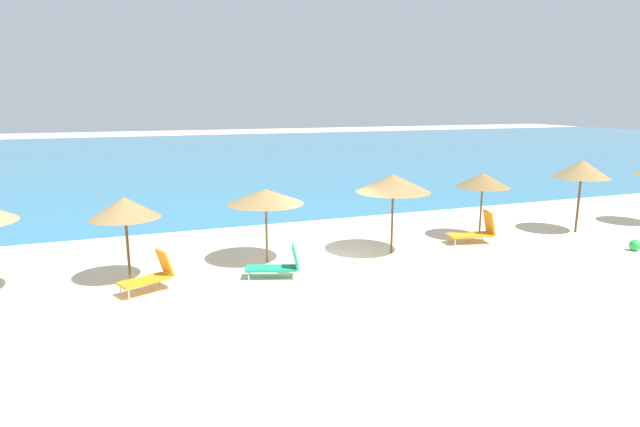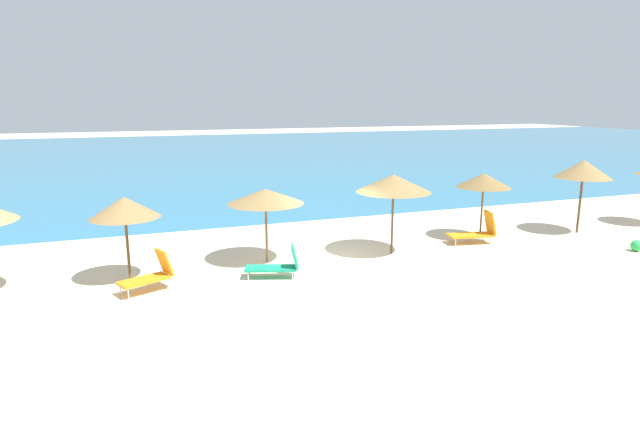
% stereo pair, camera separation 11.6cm
% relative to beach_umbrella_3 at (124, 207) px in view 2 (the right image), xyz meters
% --- Properties ---
extents(ground_plane, '(160.00, 160.00, 0.00)m').
position_rel_beach_umbrella_3_xyz_m(ground_plane, '(6.17, -0.53, -2.17)').
color(ground_plane, beige).
extents(sea_water, '(160.00, 60.57, 0.01)m').
position_rel_beach_umbrella_3_xyz_m(sea_water, '(6.17, 35.77, -2.16)').
color(sea_water, teal).
rests_on(sea_water, ground_plane).
extents(beach_umbrella_3, '(1.95, 1.95, 2.47)m').
position_rel_beach_umbrella_3_xyz_m(beach_umbrella_3, '(0.00, 0.00, 0.00)').
color(beach_umbrella_3, brown).
rests_on(beach_umbrella_3, ground_plane).
extents(beach_umbrella_4, '(2.41, 2.41, 2.39)m').
position_rel_beach_umbrella_3_xyz_m(beach_umbrella_4, '(4.18, 0.41, -0.02)').
color(beach_umbrella_4, brown).
rests_on(beach_umbrella_4, ground_plane).
extents(beach_umbrella_5, '(2.51, 2.51, 2.72)m').
position_rel_beach_umbrella_3_xyz_m(beach_umbrella_5, '(8.41, -0.13, 0.25)').
color(beach_umbrella_5, brown).
rests_on(beach_umbrella_5, ground_plane).
extents(beach_umbrella_6, '(1.99, 1.99, 2.49)m').
position_rel_beach_umbrella_3_xyz_m(beach_umbrella_6, '(12.49, 0.48, 0.05)').
color(beach_umbrella_6, brown).
rests_on(beach_umbrella_6, ground_plane).
extents(beach_umbrella_7, '(2.09, 2.09, 2.87)m').
position_rel_beach_umbrella_3_xyz_m(beach_umbrella_7, '(16.66, -0.07, 0.35)').
color(beach_umbrella_7, brown).
rests_on(beach_umbrella_7, ground_plane).
extents(lounge_chair_2, '(1.76, 0.95, 1.18)m').
position_rel_beach_umbrella_3_xyz_m(lounge_chair_2, '(11.93, -0.02, -1.72)').
color(lounge_chair_2, orange).
rests_on(lounge_chair_2, ground_plane).
extents(lounge_chair_3, '(1.54, 1.11, 1.11)m').
position_rel_beach_umbrella_3_xyz_m(lounge_chair_3, '(0.55, -1.07, -1.70)').
color(lounge_chair_3, orange).
rests_on(lounge_chair_3, ground_plane).
extents(lounge_chair_4, '(1.67, 1.03, 0.98)m').
position_rel_beach_umbrella_3_xyz_m(lounge_chair_4, '(4.09, -1.20, -1.79)').
color(lounge_chair_4, '#199972').
rests_on(lounge_chair_4, ground_plane).
extents(beach_ball, '(0.39, 0.39, 0.39)m').
position_rel_beach_umbrella_3_xyz_m(beach_ball, '(16.50, -2.81, -1.97)').
color(beach_ball, green).
rests_on(beach_ball, ground_plane).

